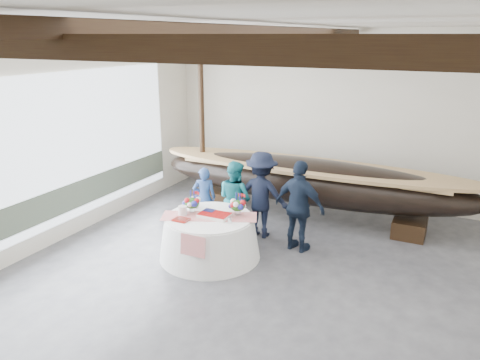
% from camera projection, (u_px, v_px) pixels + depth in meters
% --- Properties ---
extents(floor, '(10.00, 12.00, 0.01)m').
position_uv_depth(floor, '(255.00, 312.00, 7.65)').
color(floor, '#3D3D42').
rests_on(floor, ground).
extents(wall_back, '(10.00, 0.02, 4.50)m').
position_uv_depth(wall_back, '(351.00, 119.00, 12.13)').
color(wall_back, silver).
rests_on(wall_back, ground).
extents(wall_left, '(0.02, 12.00, 4.50)m').
position_uv_depth(wall_left, '(22.00, 147.00, 9.08)').
color(wall_left, silver).
rests_on(wall_left, ground).
extents(ceiling, '(10.00, 12.00, 0.01)m').
position_uv_depth(ceiling, '(258.00, 22.00, 6.32)').
color(ceiling, white).
rests_on(ceiling, wall_back).
extents(pavilion_structure, '(9.80, 11.76, 4.50)m').
position_uv_depth(pavilion_structure, '(278.00, 58.00, 7.11)').
color(pavilion_structure, black).
rests_on(pavilion_structure, ground).
extents(open_bay, '(0.03, 7.00, 3.20)m').
position_uv_depth(open_bay, '(65.00, 157.00, 10.04)').
color(open_bay, silver).
rests_on(open_bay, ground).
extents(longboat_display, '(7.98, 1.60, 1.50)m').
position_uv_depth(longboat_display, '(309.00, 181.00, 11.30)').
color(longboat_display, black).
rests_on(longboat_display, ground).
extents(banquet_table, '(2.04, 2.04, 0.87)m').
position_uv_depth(banquet_table, '(210.00, 237.00, 9.43)').
color(banquet_table, white).
rests_on(banquet_table, ground).
extents(tabletop_items, '(1.95, 1.25, 0.40)m').
position_uv_depth(tabletop_items, '(211.00, 207.00, 9.38)').
color(tabletop_items, red).
rests_on(tabletop_items, banquet_table).
extents(guest_woman_blue, '(0.63, 0.56, 1.46)m').
position_uv_depth(guest_woman_blue, '(204.00, 198.00, 10.81)').
color(guest_woman_blue, navy).
rests_on(guest_woman_blue, ground).
extents(guest_woman_teal, '(1.00, 0.90, 1.71)m').
position_uv_depth(guest_woman_teal, '(235.00, 198.00, 10.41)').
color(guest_woman_teal, teal).
rests_on(guest_woman_teal, ground).
extents(guest_man_left, '(1.32, 0.84, 1.94)m').
position_uv_depth(guest_man_left, '(261.00, 195.00, 10.28)').
color(guest_man_left, black).
rests_on(guest_man_left, ground).
extents(guest_man_right, '(1.21, 0.71, 1.94)m').
position_uv_depth(guest_man_right, '(300.00, 207.00, 9.57)').
color(guest_man_right, '#141F31').
rests_on(guest_man_right, ground).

